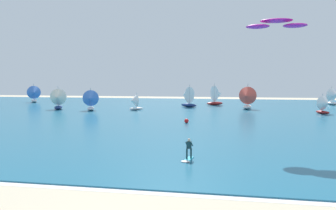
# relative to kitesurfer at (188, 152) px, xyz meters

# --- Properties ---
(ocean) EXTENTS (160.00, 90.00, 0.10)m
(ocean) POSITION_rel_kitesurfer_xyz_m (-2.90, 37.83, -0.65)
(ocean) COLOR #1E607F
(ocean) RESTS_ON ground
(shoreline_foam) EXTENTS (75.95, 1.72, 0.01)m
(shoreline_foam) POSITION_rel_kitesurfer_xyz_m (-3.08, -6.91, -0.70)
(shoreline_foam) COLOR white
(shoreline_foam) RESTS_ON ground
(kitesurfer) EXTENTS (0.92, 2.02, 1.67)m
(kitesurfer) POSITION_rel_kitesurfer_xyz_m (0.00, 0.00, 0.00)
(kitesurfer) COLOR #26B2CC
(kitesurfer) RESTS_ON ocean
(kite) EXTENTS (6.10, 1.97, 0.93)m
(kite) POSITION_rel_kitesurfer_xyz_m (8.03, 9.69, 11.52)
(kite) COLOR #B21999
(sailboat_outermost) EXTENTS (4.33, 4.91, 5.52)m
(sailboat_outermost) POSITION_rel_kitesurfer_xyz_m (8.04, 45.68, 1.93)
(sailboat_outermost) COLOR white
(sailboat_outermost) RESTS_ON ocean
(sailboat_leading) EXTENTS (4.80, 4.38, 5.33)m
(sailboat_leading) POSITION_rel_kitesurfer_xyz_m (-5.63, 49.56, 1.84)
(sailboat_leading) COLOR navy
(sailboat_leading) RESTS_ON ocean
(sailboat_trailing) EXTENTS (3.91, 4.45, 5.01)m
(sailboat_trailing) POSITION_rel_kitesurfer_xyz_m (-32.63, 38.07, 1.69)
(sailboat_trailing) COLOR navy
(sailboat_trailing) RESTS_ON ocean
(sailboat_near_shore) EXTENTS (4.98, 4.56, 5.53)m
(sailboat_near_shore) POSITION_rel_kitesurfer_xyz_m (1.48, 56.19, 1.93)
(sailboat_near_shore) COLOR maroon
(sailboat_near_shore) RESTS_ON ocean
(sailboat_far_right) EXTENTS (3.84, 4.31, 4.81)m
(sailboat_far_right) POSITION_rel_kitesurfer_xyz_m (31.05, 61.56, 1.60)
(sailboat_far_right) COLOR white
(sailboat_far_right) RESTS_ON ocean
(sailboat_mid_left) EXTENTS (4.45, 4.79, 5.32)m
(sailboat_mid_left) POSITION_rel_kitesurfer_xyz_m (-50.61, 57.09, 1.83)
(sailboat_mid_left) COLOR silver
(sailboat_mid_left) RESTS_ON ocean
(sailboat_heeled_over) EXTENTS (3.34, 3.12, 3.71)m
(sailboat_heeled_over) POSITION_rel_kitesurfer_xyz_m (-15.76, 39.45, 1.10)
(sailboat_heeled_over) COLOR white
(sailboat_heeled_over) RESTS_ON ocean
(sailboat_mid_right) EXTENTS (3.06, 3.43, 3.84)m
(sailboat_mid_right) POSITION_rel_kitesurfer_xyz_m (21.67, 37.82, 1.15)
(sailboat_mid_right) COLOR maroon
(sailboat_mid_right) RESTS_ON ocean
(sailboat_anchored_offshore) EXTENTS (3.75, 4.25, 4.77)m
(sailboat_anchored_offshore) POSITION_rel_kitesurfer_xyz_m (-24.52, 36.93, 1.58)
(sailboat_anchored_offshore) COLOR silver
(sailboat_anchored_offshore) RESTS_ON ocean
(marker_buoy) EXTENTS (0.65, 0.65, 0.65)m
(marker_buoy) POSITION_rel_kitesurfer_xyz_m (-2.50, 21.10, -0.28)
(marker_buoy) COLOR red
(marker_buoy) RESTS_ON ocean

